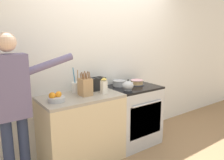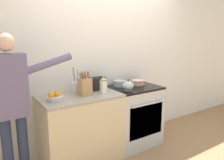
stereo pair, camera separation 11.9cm
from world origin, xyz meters
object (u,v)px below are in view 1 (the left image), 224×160
(tea_kettle, at_px, (128,86))
(utensil_crock, at_px, (76,87))
(mixing_bowl, at_px, (119,83))
(fruit_bowl, at_px, (56,98))
(stove_range, at_px, (132,115))
(person_baker, at_px, (13,99))
(milk_carton, at_px, (104,86))
(toaster, at_px, (97,84))
(knife_block, at_px, (85,87))
(layer_cake, at_px, (137,82))

(tea_kettle, height_order, utensil_crock, utensil_crock)
(mixing_bowl, distance_m, fruit_bowl, 1.08)
(stove_range, height_order, person_baker, person_baker)
(stove_range, bearing_deg, milk_carton, -172.17)
(toaster, bearing_deg, milk_carton, -99.14)
(knife_block, relative_size, person_baker, 0.19)
(knife_block, bearing_deg, fruit_bowl, -175.39)
(layer_cake, xyz_separation_m, tea_kettle, (-0.32, -0.18, 0.03))
(stove_range, relative_size, fruit_bowl, 4.66)
(utensil_crock, height_order, toaster, utensil_crock)
(milk_carton, relative_size, person_baker, 0.13)
(fruit_bowl, bearing_deg, milk_carton, -2.93)
(mixing_bowl, height_order, person_baker, person_baker)
(toaster, bearing_deg, knife_block, -151.57)
(layer_cake, distance_m, tea_kettle, 0.37)
(stove_range, bearing_deg, toaster, 166.11)
(utensil_crock, relative_size, fruit_bowl, 1.74)
(mixing_bowl, distance_m, knife_block, 0.68)
(tea_kettle, bearing_deg, stove_range, 32.18)
(tea_kettle, height_order, person_baker, person_baker)
(layer_cake, height_order, person_baker, person_baker)
(knife_block, bearing_deg, layer_cake, 3.60)
(stove_range, xyz_separation_m, milk_carton, (-0.57, -0.08, 0.55))
(stove_range, bearing_deg, utensil_crock, 168.08)
(layer_cake, distance_m, knife_block, 0.93)
(stove_range, relative_size, knife_block, 2.87)
(fruit_bowl, bearing_deg, layer_cake, 3.90)
(layer_cake, height_order, fruit_bowl, fruit_bowl)
(person_baker, bearing_deg, utensil_crock, 23.88)
(tea_kettle, relative_size, knife_block, 0.60)
(utensil_crock, height_order, person_baker, person_baker)
(tea_kettle, height_order, knife_block, knife_block)
(fruit_bowl, bearing_deg, knife_block, 4.61)
(layer_cake, relative_size, toaster, 1.08)
(stove_range, distance_m, layer_cake, 0.50)
(milk_carton, xyz_separation_m, person_baker, (-1.10, 0.03, 0.01))
(mixing_bowl, xyz_separation_m, person_baker, (-1.52, -0.19, 0.06))
(fruit_bowl, distance_m, toaster, 0.70)
(milk_carton, bearing_deg, utensil_crock, 136.24)
(layer_cake, height_order, utensil_crock, utensil_crock)
(toaster, height_order, milk_carton, milk_carton)
(layer_cake, xyz_separation_m, knife_block, (-0.93, -0.06, 0.08))
(utensil_crock, bearing_deg, fruit_bowl, -148.71)
(mixing_bowl, xyz_separation_m, toaster, (-0.39, -0.01, 0.04))
(knife_block, distance_m, utensil_crock, 0.20)
(mixing_bowl, bearing_deg, layer_cake, -20.21)
(mixing_bowl, height_order, fruit_bowl, fruit_bowl)
(fruit_bowl, relative_size, person_baker, 0.11)
(tea_kettle, distance_m, mixing_bowl, 0.28)
(stove_range, bearing_deg, layer_cake, 21.03)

